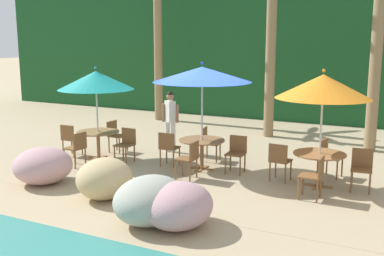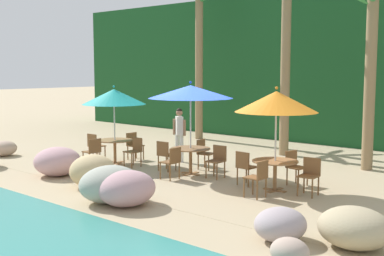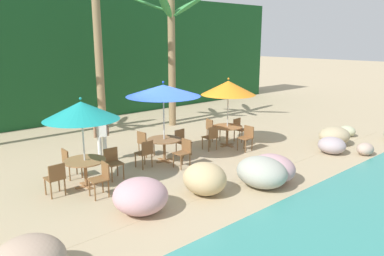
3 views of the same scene
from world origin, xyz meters
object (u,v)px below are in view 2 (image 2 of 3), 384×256
chair_teal_seaward (135,150)px  chair_blue_seaward (217,159)px  chair_blue_right (172,161)px  umbrella_orange (276,102)px  chair_orange_seaward (310,173)px  dining_table_blue (191,153)px  chair_blue_left (165,154)px  palm_tree_third (373,38)px  palm_tree_nearest (199,37)px  chair_orange_left (245,166)px  chair_teal_right (93,150)px  umbrella_blue (191,92)px  waiter_in_white (179,131)px  umbrella_teal (114,97)px  dining_table_teal (115,144)px  chair_blue_inland (204,152)px  palm_tree_second (286,27)px  chair_orange_right (258,176)px  chair_teal_inland (134,144)px  chair_orange_inland (295,165)px  dining_table_orange (275,166)px  chair_teal_left (95,145)px

chair_teal_seaward → chair_blue_seaward: (2.86, 0.39, 0.00)m
chair_blue_right → umbrella_orange: umbrella_orange is taller
umbrella_orange → chair_orange_seaward: size_ratio=2.89×
dining_table_blue → chair_blue_right: bearing=-83.0°
chair_blue_left → palm_tree_third: (4.28, 4.06, 3.29)m
chair_blue_right → palm_tree_nearest: (-4.69, 6.54, 3.72)m
chair_blue_seaward → chair_orange_left: (1.11, -0.28, 0.00)m
chair_teal_right → umbrella_blue: 3.55m
umbrella_blue → chair_orange_left: (1.96, -0.15, -1.78)m
umbrella_orange → umbrella_blue: bearing=177.6°
waiter_in_white → umbrella_teal: bearing=-130.7°
dining_table_teal → chair_blue_inland: 2.89m
umbrella_teal → palm_tree_second: (3.09, 4.84, 2.25)m
chair_teal_seaward → chair_orange_right: (4.92, -0.71, 0.00)m
umbrella_orange → chair_orange_seaward: 1.85m
chair_teal_seaward → chair_teal_right: size_ratio=1.00×
umbrella_teal → chair_teal_inland: 1.78m
umbrella_blue → chair_blue_left: size_ratio=2.98×
umbrella_orange → chair_orange_inland: umbrella_orange is taller
chair_blue_left → chair_blue_right: bearing=-36.3°
chair_teal_seaward → chair_blue_left: 1.18m
chair_teal_seaward → chair_blue_right: 2.20m
palm_tree_second → dining_table_blue: bearing=-92.9°
chair_blue_right → dining_table_teal: bearing=169.8°
dining_table_teal → umbrella_blue: (2.87, 0.31, 1.68)m
umbrella_teal → chair_blue_inland: umbrella_teal is taller
umbrella_teal → chair_orange_seaward: 6.71m
chair_teal_right → palm_tree_nearest: 7.99m
umbrella_teal → chair_blue_right: bearing=-10.2°
chair_teal_inland → chair_orange_left: same height
dining_table_orange → chair_blue_left: bearing=-179.4°
chair_blue_right → chair_orange_inland: 3.17m
chair_orange_right → palm_tree_third: (0.53, 4.87, 3.29)m
dining_table_blue → dining_table_teal: bearing=-173.8°
dining_table_orange → dining_table_teal: bearing=-178.0°
umbrella_blue → palm_tree_third: 5.42m
umbrella_teal → chair_teal_left: bearing=-172.3°
chair_blue_seaward → palm_tree_third: size_ratio=0.15×
chair_teal_left → chair_orange_inland: bearing=10.1°
dining_table_blue → chair_blue_seaward: size_ratio=1.26×
chair_teal_seaward → dining_table_blue: (2.01, 0.26, 0.10)m
umbrella_blue → chair_orange_right: size_ratio=2.98×
umbrella_orange → chair_blue_inland: bearing=162.6°
chair_blue_inland → chair_orange_left: size_ratio=1.00×
chair_blue_inland → chair_orange_inland: size_ratio=1.00×
umbrella_teal → waiter_in_white: umbrella_teal is taller
chair_blue_right → umbrella_orange: (2.71, 0.73, 1.64)m
umbrella_teal → chair_orange_right: umbrella_teal is taller
chair_teal_left → chair_orange_seaward: size_ratio=1.00×
chair_blue_left → umbrella_blue: bearing=10.4°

